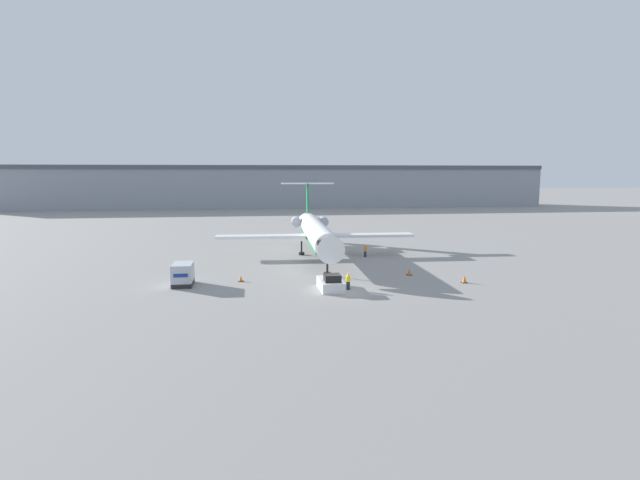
{
  "coord_description": "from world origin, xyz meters",
  "views": [
    {
      "loc": [
        -8.35,
        -46.25,
        11.34
      ],
      "look_at": [
        0.0,
        12.1,
        3.39
      ],
      "focal_mm": 28.0,
      "sensor_mm": 36.0,
      "label": 1
    }
  ],
  "objects_px": {
    "pushback_tug": "(331,283)",
    "traffic_cone_mid": "(464,279)",
    "luggage_cart": "(183,274)",
    "worker_near_tug": "(348,281)",
    "worker_by_wing": "(365,251)",
    "airplane_main": "(316,231)",
    "traffic_cone_left": "(241,279)",
    "traffic_cone_right": "(409,272)"
  },
  "relations": [
    {
      "from": "pushback_tug",
      "to": "worker_near_tug",
      "type": "xyz_separation_m",
      "value": [
        1.67,
        -0.32,
        0.23
      ]
    },
    {
      "from": "luggage_cart",
      "to": "traffic_cone_right",
      "type": "bearing_deg",
      "value": 4.11
    },
    {
      "from": "pushback_tug",
      "to": "luggage_cart",
      "type": "distance_m",
      "value": 15.09
    },
    {
      "from": "worker_near_tug",
      "to": "worker_by_wing",
      "type": "height_order",
      "value": "worker_by_wing"
    },
    {
      "from": "pushback_tug",
      "to": "worker_near_tug",
      "type": "bearing_deg",
      "value": -10.73
    },
    {
      "from": "traffic_cone_left",
      "to": "pushback_tug",
      "type": "bearing_deg",
      "value": -29.22
    },
    {
      "from": "pushback_tug",
      "to": "worker_by_wing",
      "type": "distance_m",
      "value": 19.7
    },
    {
      "from": "airplane_main",
      "to": "luggage_cart",
      "type": "relative_size",
      "value": 9.88
    },
    {
      "from": "pushback_tug",
      "to": "luggage_cart",
      "type": "bearing_deg",
      "value": 165.0
    },
    {
      "from": "airplane_main",
      "to": "worker_near_tug",
      "type": "xyz_separation_m",
      "value": [
        0.45,
        -20.2,
        -2.56
      ]
    },
    {
      "from": "airplane_main",
      "to": "luggage_cart",
      "type": "bearing_deg",
      "value": -134.63
    },
    {
      "from": "airplane_main",
      "to": "pushback_tug",
      "type": "bearing_deg",
      "value": -93.49
    },
    {
      "from": "worker_near_tug",
      "to": "traffic_cone_right",
      "type": "xyz_separation_m",
      "value": [
        8.18,
        5.97,
        -0.46
      ]
    },
    {
      "from": "luggage_cart",
      "to": "traffic_cone_right",
      "type": "xyz_separation_m",
      "value": [
        24.42,
        1.75,
        -0.75
      ]
    },
    {
      "from": "pushback_tug",
      "to": "traffic_cone_left",
      "type": "distance_m",
      "value": 10.07
    },
    {
      "from": "pushback_tug",
      "to": "airplane_main",
      "type": "bearing_deg",
      "value": 86.51
    },
    {
      "from": "pushback_tug",
      "to": "traffic_cone_right",
      "type": "distance_m",
      "value": 11.36
    },
    {
      "from": "worker_by_wing",
      "to": "traffic_cone_left",
      "type": "distance_m",
      "value": 21.15
    },
    {
      "from": "worker_by_wing",
      "to": "traffic_cone_mid",
      "type": "distance_m",
      "value": 18.35
    },
    {
      "from": "worker_near_tug",
      "to": "worker_by_wing",
      "type": "xyz_separation_m",
      "value": [
        6.06,
        18.44,
        0.01
      ]
    },
    {
      "from": "airplane_main",
      "to": "traffic_cone_left",
      "type": "relative_size",
      "value": 49.65
    },
    {
      "from": "luggage_cart",
      "to": "worker_near_tug",
      "type": "distance_m",
      "value": 16.78
    },
    {
      "from": "luggage_cart",
      "to": "traffic_cone_mid",
      "type": "distance_m",
      "value": 28.98
    },
    {
      "from": "traffic_cone_mid",
      "to": "worker_by_wing",
      "type": "bearing_deg",
      "value": 110.85
    },
    {
      "from": "luggage_cart",
      "to": "worker_near_tug",
      "type": "xyz_separation_m",
      "value": [
        16.24,
        -4.22,
        -0.29
      ]
    },
    {
      "from": "worker_by_wing",
      "to": "traffic_cone_left",
      "type": "bearing_deg",
      "value": -141.34
    },
    {
      "from": "worker_by_wing",
      "to": "worker_near_tug",
      "type": "bearing_deg",
      "value": -108.2
    },
    {
      "from": "airplane_main",
      "to": "traffic_cone_left",
      "type": "xyz_separation_m",
      "value": [
        -10.0,
        -14.97,
        -3.09
      ]
    },
    {
      "from": "luggage_cart",
      "to": "worker_by_wing",
      "type": "distance_m",
      "value": 26.45
    },
    {
      "from": "airplane_main",
      "to": "pushback_tug",
      "type": "relative_size",
      "value": 7.51
    },
    {
      "from": "luggage_cart",
      "to": "traffic_cone_left",
      "type": "xyz_separation_m",
      "value": [
        5.79,
        1.01,
        -0.82
      ]
    },
    {
      "from": "traffic_cone_left",
      "to": "airplane_main",
      "type": "bearing_deg",
      "value": 56.27
    },
    {
      "from": "luggage_cart",
      "to": "traffic_cone_right",
      "type": "height_order",
      "value": "luggage_cart"
    },
    {
      "from": "airplane_main",
      "to": "pushback_tug",
      "type": "distance_m",
      "value": 20.12
    },
    {
      "from": "worker_near_tug",
      "to": "worker_by_wing",
      "type": "bearing_deg",
      "value": 71.8
    },
    {
      "from": "pushback_tug",
      "to": "luggage_cart",
      "type": "height_order",
      "value": "luggage_cart"
    },
    {
      "from": "worker_by_wing",
      "to": "traffic_cone_right",
      "type": "xyz_separation_m",
      "value": [
        2.12,
        -12.47,
        -0.47
      ]
    },
    {
      "from": "pushback_tug",
      "to": "traffic_cone_mid",
      "type": "xyz_separation_m",
      "value": [
        14.26,
        0.98,
        -0.24
      ]
    },
    {
      "from": "airplane_main",
      "to": "worker_by_wing",
      "type": "relative_size",
      "value": 20.11
    },
    {
      "from": "pushback_tug",
      "to": "traffic_cone_mid",
      "type": "height_order",
      "value": "pushback_tug"
    },
    {
      "from": "traffic_cone_right",
      "to": "airplane_main",
      "type": "bearing_deg",
      "value": 121.24
    },
    {
      "from": "luggage_cart",
      "to": "traffic_cone_right",
      "type": "distance_m",
      "value": 24.49
    }
  ]
}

